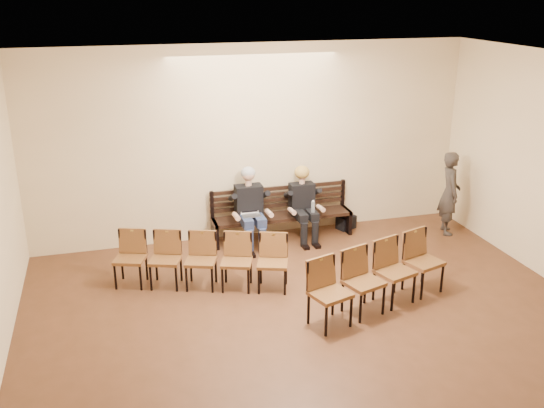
{
  "coord_description": "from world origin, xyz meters",
  "views": [
    {
      "loc": [
        -2.57,
        -5.27,
        4.39
      ],
      "look_at": [
        0.07,
        4.05,
        0.9
      ],
      "focal_mm": 40.0,
      "sensor_mm": 36.0,
      "label": 1
    }
  ],
  "objects_px": {
    "bench": "(282,226)",
    "seated_woman": "(303,206)",
    "seated_man": "(250,207)",
    "water_bottle": "(313,213)",
    "bag": "(346,222)",
    "chair_row_front": "(201,261)",
    "passerby": "(450,187)",
    "laptop": "(251,217)",
    "chair_row_back": "(380,277)"
  },
  "relations": [
    {
      "from": "laptop",
      "to": "passerby",
      "type": "xyz_separation_m",
      "value": [
        3.71,
        -0.33,
        0.33
      ]
    },
    {
      "from": "seated_woman",
      "to": "passerby",
      "type": "bearing_deg",
      "value": -10.09
    },
    {
      "from": "bench",
      "to": "bag",
      "type": "xyz_separation_m",
      "value": [
        1.31,
        0.1,
        -0.1
      ]
    },
    {
      "from": "bag",
      "to": "chair_row_back",
      "type": "height_order",
      "value": "chair_row_back"
    },
    {
      "from": "water_bottle",
      "to": "chair_row_back",
      "type": "relative_size",
      "value": 0.1
    },
    {
      "from": "seated_woman",
      "to": "water_bottle",
      "type": "height_order",
      "value": "seated_woman"
    },
    {
      "from": "seated_man",
      "to": "seated_woman",
      "type": "xyz_separation_m",
      "value": [
        1.0,
        0.0,
        -0.08
      ]
    },
    {
      "from": "seated_woman",
      "to": "bag",
      "type": "xyz_separation_m",
      "value": [
        0.95,
        0.22,
        -0.51
      ]
    },
    {
      "from": "bag",
      "to": "water_bottle",
      "type": "bearing_deg",
      "value": -150.93
    },
    {
      "from": "seated_man",
      "to": "chair_row_back",
      "type": "xyz_separation_m",
      "value": [
        1.23,
        -2.73,
        -0.24
      ]
    },
    {
      "from": "bench",
      "to": "laptop",
      "type": "distance_m",
      "value": 0.79
    },
    {
      "from": "seated_man",
      "to": "seated_woman",
      "type": "relative_size",
      "value": 1.13
    },
    {
      "from": "bench",
      "to": "seated_woman",
      "type": "relative_size",
      "value": 2.04
    },
    {
      "from": "chair_row_front",
      "to": "chair_row_back",
      "type": "bearing_deg",
      "value": -9.48
    },
    {
      "from": "chair_row_back",
      "to": "chair_row_front",
      "type": "bearing_deg",
      "value": 132.83
    },
    {
      "from": "bag",
      "to": "passerby",
      "type": "distance_m",
      "value": 2.04
    },
    {
      "from": "bench",
      "to": "water_bottle",
      "type": "height_order",
      "value": "water_bottle"
    },
    {
      "from": "seated_man",
      "to": "water_bottle",
      "type": "xyz_separation_m",
      "value": [
        1.09,
        -0.25,
        -0.15
      ]
    },
    {
      "from": "passerby",
      "to": "water_bottle",
      "type": "bearing_deg",
      "value": 102.3
    },
    {
      "from": "bench",
      "to": "laptop",
      "type": "xyz_separation_m",
      "value": [
        -0.65,
        -0.27,
        0.34
      ]
    },
    {
      "from": "bench",
      "to": "chair_row_front",
      "type": "xyz_separation_m",
      "value": [
        -1.77,
        -1.53,
        0.21
      ]
    },
    {
      "from": "laptop",
      "to": "water_bottle",
      "type": "height_order",
      "value": "laptop"
    },
    {
      "from": "bag",
      "to": "chair_row_front",
      "type": "distance_m",
      "value": 3.49
    },
    {
      "from": "bag",
      "to": "chair_row_front",
      "type": "xyz_separation_m",
      "value": [
        -3.08,
        -1.63,
        0.31
      ]
    },
    {
      "from": "seated_woman",
      "to": "seated_man",
      "type": "bearing_deg",
      "value": 180.0
    },
    {
      "from": "seated_man",
      "to": "seated_woman",
      "type": "height_order",
      "value": "seated_man"
    },
    {
      "from": "bench",
      "to": "chair_row_front",
      "type": "bearing_deg",
      "value": -139.06
    },
    {
      "from": "seated_man",
      "to": "laptop",
      "type": "relative_size",
      "value": 4.43
    },
    {
      "from": "bench",
      "to": "water_bottle",
      "type": "bearing_deg",
      "value": -39.32
    },
    {
      "from": "laptop",
      "to": "bag",
      "type": "distance_m",
      "value": 2.05
    },
    {
      "from": "bag",
      "to": "passerby",
      "type": "xyz_separation_m",
      "value": [
        1.75,
        -0.7,
        0.78
      ]
    },
    {
      "from": "seated_man",
      "to": "bench",
      "type": "bearing_deg",
      "value": 10.67
    },
    {
      "from": "passerby",
      "to": "seated_woman",
      "type": "bearing_deg",
      "value": 97.16
    },
    {
      "from": "seated_woman",
      "to": "bag",
      "type": "relative_size",
      "value": 3.7
    },
    {
      "from": "seated_man",
      "to": "passerby",
      "type": "height_order",
      "value": "passerby"
    },
    {
      "from": "water_bottle",
      "to": "chair_row_front",
      "type": "bearing_deg",
      "value": -152.5
    },
    {
      "from": "seated_man",
      "to": "bag",
      "type": "height_order",
      "value": "seated_man"
    },
    {
      "from": "chair_row_front",
      "to": "laptop",
      "type": "bearing_deg",
      "value": 68.35
    },
    {
      "from": "chair_row_front",
      "to": "chair_row_back",
      "type": "xyz_separation_m",
      "value": [
        2.36,
        -1.32,
        0.04
      ]
    },
    {
      "from": "seated_woman",
      "to": "chair_row_front",
      "type": "height_order",
      "value": "seated_woman"
    },
    {
      "from": "chair_row_front",
      "to": "bench",
      "type": "bearing_deg",
      "value": 60.76
    },
    {
      "from": "seated_man",
      "to": "water_bottle",
      "type": "bearing_deg",
      "value": -13.08
    },
    {
      "from": "water_bottle",
      "to": "chair_row_back",
      "type": "height_order",
      "value": "chair_row_back"
    },
    {
      "from": "bench",
      "to": "bag",
      "type": "relative_size",
      "value": 7.57
    },
    {
      "from": "seated_woman",
      "to": "laptop",
      "type": "xyz_separation_m",
      "value": [
        -1.01,
        -0.15,
        -0.07
      ]
    },
    {
      "from": "bench",
      "to": "seated_man",
      "type": "xyz_separation_m",
      "value": [
        -0.64,
        -0.12,
        0.49
      ]
    },
    {
      "from": "bag",
      "to": "chair_row_front",
      "type": "bearing_deg",
      "value": -152.06
    },
    {
      "from": "bench",
      "to": "seated_man",
      "type": "relative_size",
      "value": 1.82
    },
    {
      "from": "bag",
      "to": "seated_woman",
      "type": "bearing_deg",
      "value": -166.95
    },
    {
      "from": "bench",
      "to": "laptop",
      "type": "relative_size",
      "value": 8.05
    }
  ]
}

